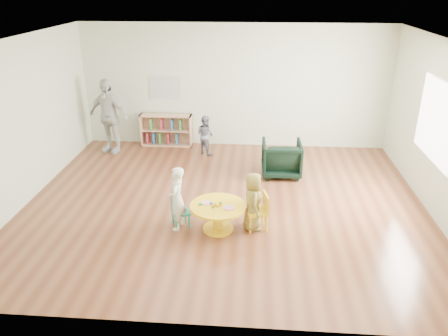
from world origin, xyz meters
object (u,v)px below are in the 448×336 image
kid_chair_right (260,210)px  child_right (253,201)px  adult_caretaker (109,116)px  kid_chair_left (178,212)px  child_left (177,199)px  bookshelf (166,130)px  activity_table (218,213)px  toddler (205,135)px  armchair (281,158)px

kid_chair_right → child_right: bearing=83.1°
adult_caretaker → child_right: bearing=-24.6°
kid_chair_left → child_left: 0.26m
kid_chair_left → bookshelf: bearing=169.5°
kid_chair_right → child_left: 1.31m
activity_table → child_left: (-0.64, 0.01, 0.22)m
kid_chair_left → adult_caretaker: size_ratio=0.29×
child_left → toddler: 3.26m
bookshelf → toddler: size_ratio=1.35×
bookshelf → adult_caretaker: (-1.18, -0.53, 0.48)m
armchair → child_right: size_ratio=0.82×
child_right → toddler: size_ratio=1.07×
toddler → activity_table: bearing=135.5°
kid_chair_left → toddler: toddler is taller
armchair → toddler: bearing=-34.4°
child_left → toddler: (0.06, 3.26, -0.08)m
child_left → child_right: bearing=98.2°
activity_table → child_right: size_ratio=0.92×
kid_chair_right → toddler: size_ratio=0.67×
kid_chair_left → child_right: (1.18, 0.03, 0.21)m
kid_chair_right → child_left: (-1.29, -0.09, 0.20)m
activity_table → armchair: bearing=64.0°
child_right → activity_table: bearing=90.4°
bookshelf → child_right: size_ratio=1.26×
kid_chair_left → armchair: size_ratio=0.63×
activity_table → kid_chair_right: kid_chair_right is taller
kid_chair_left → toddler: (0.06, 3.21, 0.18)m
activity_table → adult_caretaker: 4.29m
child_right → toddler: 3.37m
activity_table → kid_chair_right: size_ratio=1.46×
child_right → adult_caretaker: bearing=36.9°
toddler → bookshelf: bearing=8.9°
activity_table → kid_chair_left: bearing=174.7°
activity_table → kid_chair_left: kid_chair_left is taller
activity_table → toddler: (-0.58, 3.27, 0.14)m
kid_chair_right → bookshelf: (-2.23, 3.66, 0.05)m
armchair → toddler: size_ratio=0.88×
adult_caretaker → kid_chair_left: bearing=-37.3°
bookshelf → child_right: child_right is taller
child_left → child_right: size_ratio=1.09×
bookshelf → child_right: bearing=-60.1°
bookshelf → toddler: bearing=-26.5°
toddler → adult_caretaker: bearing=36.2°
activity_table → adult_caretaker: bearing=130.3°
child_left → armchair: bearing=146.2°
kid_chair_left → kid_chair_right: size_ratio=0.83×
activity_table → armchair: 2.46m
bookshelf → child_left: size_ratio=1.15×
activity_table → bookshelf: (-1.58, 3.77, 0.06)m
adult_caretaker → toddler: bearing=19.9°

